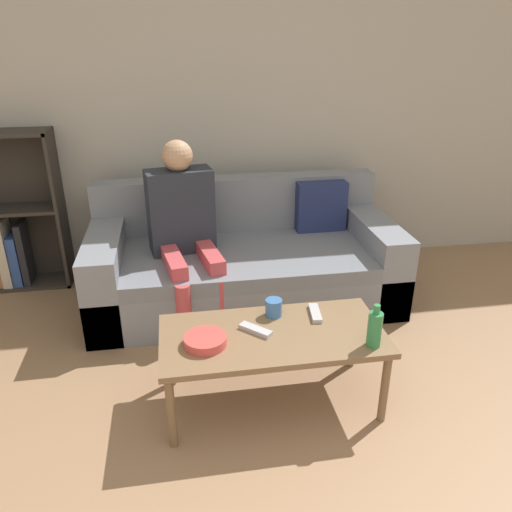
% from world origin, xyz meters
% --- Properties ---
extents(wall_back, '(12.00, 0.06, 2.60)m').
position_xyz_m(wall_back, '(0.00, 2.84, 1.30)').
color(wall_back, '#B7B2A8').
rests_on(wall_back, ground_plane).
extents(couch, '(2.04, 0.97, 0.78)m').
position_xyz_m(couch, '(0.07, 2.20, 0.26)').
color(couch, gray).
rests_on(couch, ground_plane).
extents(bookshelf, '(0.77, 0.28, 1.13)m').
position_xyz_m(bookshelf, '(-1.62, 2.69, 0.43)').
color(bookshelf, '#332D28').
rests_on(bookshelf, ground_plane).
extents(coffee_table, '(1.08, 0.52, 0.41)m').
position_xyz_m(coffee_table, '(0.04, 1.07, 0.37)').
color(coffee_table, brown).
rests_on(coffee_table, ground_plane).
extents(person_adult, '(0.48, 0.71, 1.13)m').
position_xyz_m(person_adult, '(-0.34, 2.12, 0.64)').
color(person_adult, '#C6474C').
rests_on(person_adult, ground_plane).
extents(cup_near, '(0.09, 0.09, 0.09)m').
position_xyz_m(cup_near, '(0.07, 1.23, 0.46)').
color(cup_near, '#3D70B2').
rests_on(cup_near, coffee_table).
extents(tv_remote_0, '(0.07, 0.17, 0.02)m').
position_xyz_m(tv_remote_0, '(0.28, 1.20, 0.42)').
color(tv_remote_0, '#B7B7BC').
rests_on(tv_remote_0, coffee_table).
extents(tv_remote_1, '(0.16, 0.15, 0.02)m').
position_xyz_m(tv_remote_1, '(-0.04, 1.09, 0.42)').
color(tv_remote_1, '#B7B7BC').
rests_on(tv_remote_1, coffee_table).
extents(snack_bowl, '(0.20, 0.20, 0.05)m').
position_xyz_m(snack_bowl, '(-0.29, 1.03, 0.43)').
color(snack_bowl, '#DB4C47').
rests_on(snack_bowl, coffee_table).
extents(bottle, '(0.07, 0.07, 0.21)m').
position_xyz_m(bottle, '(0.47, 0.89, 0.50)').
color(bottle, '#33844C').
rests_on(bottle, coffee_table).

